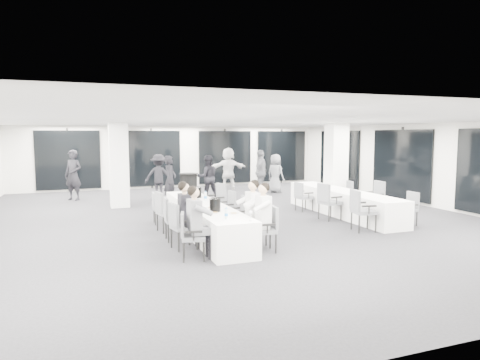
{
  "coord_description": "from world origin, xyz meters",
  "views": [
    {
      "loc": [
        -3.92,
        -11.54,
        2.4
      ],
      "look_at": [
        0.26,
        -0.2,
        1.13
      ],
      "focal_mm": 32.0,
      "sensor_mm": 36.0,
      "label": 1
    }
  ],
  "objects_px": {
    "ice_bucket_near": "(215,205)",
    "chair_main_right_near": "(268,226)",
    "chair_main_left_mid": "(172,216)",
    "standing_guest_c": "(159,173)",
    "chair_main_left_far": "(158,206)",
    "standing_guest_b": "(208,174)",
    "chair_side_left_far": "(302,195)",
    "chair_side_right_far": "(346,193)",
    "chair_side_left_near": "(360,208)",
    "ice_bucket_far": "(197,193)",
    "chair_main_right_second": "(257,221)",
    "chair_main_right_mid": "(241,213)",
    "cocktail_table": "(189,186)",
    "chair_main_right_far": "(217,199)",
    "chair_main_left_near": "(189,233)",
    "chair_main_left_fourth": "(165,209)",
    "chair_main_left_second": "(180,223)",
    "standing_guest_d": "(261,169)",
    "standing_guest_h": "(341,172)",
    "standing_guest_e": "(275,171)",
    "standing_guest_f": "(228,166)",
    "banquet_table_main": "(204,219)",
    "standing_guest_a": "(170,176)",
    "standing_guest_g": "(73,172)",
    "chair_side_right_mid": "(375,196)",
    "chair_side_right_near": "(409,206)",
    "chair_main_right_fourth": "(227,206)",
    "banquet_table_side": "(342,203)",
    "chair_side_left_mid": "(328,199)"
  },
  "relations": [
    {
      "from": "ice_bucket_near",
      "to": "chair_main_right_near",
      "type": "bearing_deg",
      "value": -44.27
    },
    {
      "from": "chair_main_left_mid",
      "to": "standing_guest_c",
      "type": "distance_m",
      "value": 6.95
    },
    {
      "from": "chair_main_left_far",
      "to": "standing_guest_b",
      "type": "bearing_deg",
      "value": 150.3
    },
    {
      "from": "standing_guest_b",
      "to": "ice_bucket_near",
      "type": "relative_size",
      "value": 6.76
    },
    {
      "from": "chair_side_left_far",
      "to": "chair_side_right_far",
      "type": "distance_m",
      "value": 1.66
    },
    {
      "from": "chair_side_left_near",
      "to": "ice_bucket_far",
      "type": "bearing_deg",
      "value": -109.3
    },
    {
      "from": "chair_main_right_second",
      "to": "chair_main_right_mid",
      "type": "height_order",
      "value": "same"
    },
    {
      "from": "cocktail_table",
      "to": "ice_bucket_far",
      "type": "relative_size",
      "value": 3.64
    },
    {
      "from": "chair_side_left_near",
      "to": "standing_guest_c",
      "type": "bearing_deg",
      "value": -143.57
    },
    {
      "from": "chair_main_right_far",
      "to": "standing_guest_c",
      "type": "xyz_separation_m",
      "value": [
        -0.82,
        4.9,
        0.36
      ]
    },
    {
      "from": "chair_main_left_far",
      "to": "chair_main_right_far",
      "type": "relative_size",
      "value": 0.84
    },
    {
      "from": "chair_main_left_near",
      "to": "chair_main_left_fourth",
      "type": "height_order",
      "value": "chair_main_left_fourth"
    },
    {
      "from": "chair_main_left_second",
      "to": "standing_guest_d",
      "type": "height_order",
      "value": "standing_guest_d"
    },
    {
      "from": "chair_main_right_near",
      "to": "chair_main_right_far",
      "type": "relative_size",
      "value": 0.92
    },
    {
      "from": "standing_guest_h",
      "to": "chair_side_right_far",
      "type": "bearing_deg",
      "value": 102.59
    },
    {
      "from": "chair_main_left_mid",
      "to": "ice_bucket_far",
      "type": "bearing_deg",
      "value": 148.41
    },
    {
      "from": "standing_guest_e",
      "to": "standing_guest_f",
      "type": "height_order",
      "value": "standing_guest_f"
    },
    {
      "from": "banquet_table_main",
      "to": "chair_side_left_near",
      "type": "distance_m",
      "value": 3.9
    },
    {
      "from": "chair_main_left_fourth",
      "to": "chair_main_right_near",
      "type": "height_order",
      "value": "chair_main_left_fourth"
    },
    {
      "from": "chair_main_right_second",
      "to": "chair_side_left_far",
      "type": "bearing_deg",
      "value": -54.51
    },
    {
      "from": "banquet_table_main",
      "to": "chair_main_left_far",
      "type": "height_order",
      "value": "chair_main_left_far"
    },
    {
      "from": "chair_side_left_far",
      "to": "ice_bucket_near",
      "type": "bearing_deg",
      "value": -57.69
    },
    {
      "from": "chair_side_right_far",
      "to": "standing_guest_a",
      "type": "relative_size",
      "value": 0.47
    },
    {
      "from": "chair_main_right_far",
      "to": "standing_guest_g",
      "type": "xyz_separation_m",
      "value": [
        -3.89,
        5.33,
        0.47
      ]
    },
    {
      "from": "ice_bucket_near",
      "to": "ice_bucket_far",
      "type": "xyz_separation_m",
      "value": [
        0.14,
        2.12,
        -0.0
      ]
    },
    {
      "from": "standing_guest_c",
      "to": "standing_guest_h",
      "type": "relative_size",
      "value": 1.09
    },
    {
      "from": "chair_main_right_mid",
      "to": "standing_guest_b",
      "type": "xyz_separation_m",
      "value": [
        0.84,
        5.84,
        0.41
      ]
    },
    {
      "from": "chair_side_left_far",
      "to": "banquet_table_main",
      "type": "bearing_deg",
      "value": -68.33
    },
    {
      "from": "standing_guest_h",
      "to": "ice_bucket_far",
      "type": "relative_size",
      "value": 6.44
    },
    {
      "from": "standing_guest_h",
      "to": "standing_guest_g",
      "type": "bearing_deg",
      "value": 34.68
    },
    {
      "from": "chair_side_right_mid",
      "to": "standing_guest_h",
      "type": "relative_size",
      "value": 0.59
    },
    {
      "from": "cocktail_table",
      "to": "chair_side_right_near",
      "type": "distance_m",
      "value": 7.86
    },
    {
      "from": "chair_main_right_near",
      "to": "standing_guest_e",
      "type": "xyz_separation_m",
      "value": [
        3.99,
        8.21,
        0.38
      ]
    },
    {
      "from": "chair_main_left_fourth",
      "to": "standing_guest_h",
      "type": "xyz_separation_m",
      "value": [
        8.25,
        4.78,
        0.3
      ]
    },
    {
      "from": "standing_guest_d",
      "to": "chair_main_left_fourth",
      "type": "bearing_deg",
      "value": -0.04
    },
    {
      "from": "chair_main_right_second",
      "to": "chair_main_left_second",
      "type": "bearing_deg",
      "value": 70.24
    },
    {
      "from": "chair_main_right_fourth",
      "to": "banquet_table_side",
      "type": "bearing_deg",
      "value": -86.53
    },
    {
      "from": "chair_side_right_near",
      "to": "chair_side_left_near",
      "type": "bearing_deg",
      "value": 96.43
    },
    {
      "from": "chair_side_left_mid",
      "to": "standing_guest_d",
      "type": "xyz_separation_m",
      "value": [
        0.21,
        5.34,
        0.44
      ]
    },
    {
      "from": "chair_main_left_far",
      "to": "standing_guest_h",
      "type": "relative_size",
      "value": 0.49
    },
    {
      "from": "standing_guest_a",
      "to": "standing_guest_b",
      "type": "height_order",
      "value": "standing_guest_a"
    },
    {
      "from": "chair_main_right_second",
      "to": "cocktail_table",
      "type": "bearing_deg",
      "value": -14.34
    },
    {
      "from": "chair_main_right_mid",
      "to": "chair_main_right_far",
      "type": "distance_m",
      "value": 1.97
    },
    {
      "from": "standing_guest_b",
      "to": "ice_bucket_far",
      "type": "distance_m",
      "value": 4.75
    },
    {
      "from": "banquet_table_side",
      "to": "chair_side_left_far",
      "type": "xyz_separation_m",
      "value": [
        -0.83,
        0.98,
        0.15
      ]
    },
    {
      "from": "banquet_table_main",
      "to": "chair_main_right_near",
      "type": "relative_size",
      "value": 5.32
    },
    {
      "from": "chair_main_left_mid",
      "to": "chair_side_left_mid",
      "type": "bearing_deg",
      "value": 102.93
    },
    {
      "from": "standing_guest_d",
      "to": "ice_bucket_near",
      "type": "relative_size",
      "value": 7.42
    },
    {
      "from": "standing_guest_a",
      "to": "standing_guest_c",
      "type": "xyz_separation_m",
      "value": [
        -0.13,
        1.59,
        -0.01
      ]
    },
    {
      "from": "chair_main_right_second",
      "to": "standing_guest_d",
      "type": "height_order",
      "value": "standing_guest_d"
    }
  ]
}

